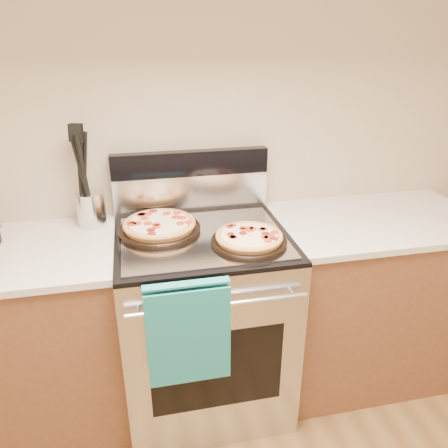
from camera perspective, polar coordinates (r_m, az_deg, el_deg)
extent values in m
plane|color=#C6B08F|center=(2.13, -4.72, 13.13)|extent=(4.00, 0.00, 4.00)
cube|color=#B7B7BC|center=(2.18, -2.63, -12.67)|extent=(0.76, 0.68, 0.90)
cube|color=black|center=(1.92, -0.86, -18.54)|extent=(0.56, 0.01, 0.40)
cube|color=black|center=(1.94, -2.88, -1.71)|extent=(0.76, 0.68, 0.02)
cube|color=silver|center=(2.18, -4.27, 4.14)|extent=(0.76, 0.06, 0.18)
cube|color=black|center=(2.14, -4.40, 7.93)|extent=(0.76, 0.06, 0.12)
cylinder|color=silver|center=(1.67, -0.66, -10.61)|extent=(0.70, 0.03, 0.03)
cube|color=gray|center=(1.90, -2.74, -1.74)|extent=(0.70, 0.55, 0.01)
cube|color=brown|center=(2.27, -25.90, -13.99)|extent=(1.00, 0.62, 0.88)
cube|color=brown|center=(2.47, 18.06, -9.29)|extent=(1.00, 0.62, 0.88)
cube|color=beige|center=(2.27, 19.52, 0.40)|extent=(1.02, 0.64, 0.03)
cylinder|color=silver|center=(2.11, -16.96, 1.91)|extent=(0.16, 0.16, 0.16)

